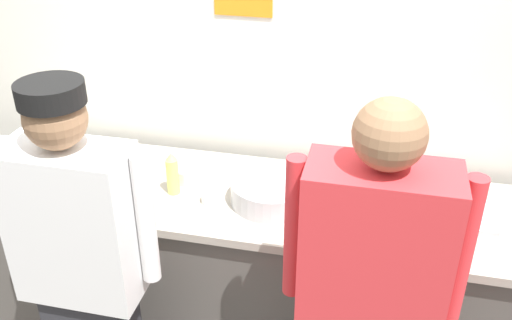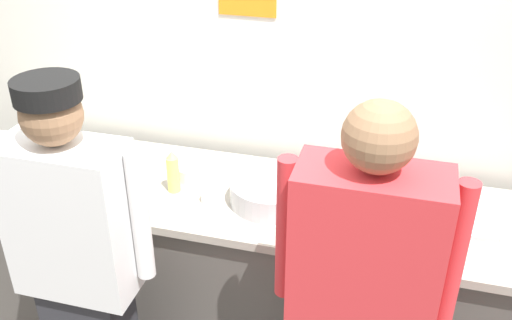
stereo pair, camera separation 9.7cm
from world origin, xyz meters
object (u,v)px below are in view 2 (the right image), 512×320
object	(u,v)px
sheet_tray	(440,216)
squeeze_bottle_primary	(21,163)
plate_stack_front	(107,174)
plate_stack_rear	(197,169)
ramekin_orange_sauce	(126,150)
deli_cup	(353,215)
mixing_bowl_steel	(271,192)
chefs_knife	(44,151)
chef_center	(359,314)
squeeze_bottle_secondary	(355,189)
ramekin_yellow_sauce	(211,196)
squeeze_bottle_spare	(173,172)
chef_near_left	(80,265)
ramekin_green_sauce	(83,160)

from	to	relation	value
sheet_tray	squeeze_bottle_primary	bearing A→B (deg)	-174.44
plate_stack_front	plate_stack_rear	world-z (taller)	same
ramekin_orange_sauce	deli_cup	xyz separation A→B (m)	(1.23, -0.33, 0.03)
deli_cup	mixing_bowl_steel	bearing A→B (deg)	167.90
deli_cup	plate_stack_rear	bearing A→B (deg)	164.62
chefs_knife	plate_stack_rear	bearing A→B (deg)	-0.35
chef_center	sheet_tray	bearing A→B (deg)	67.96
chef_center	squeeze_bottle_secondary	world-z (taller)	chef_center
ramekin_yellow_sauce	chefs_knife	xyz separation A→B (m)	(-1.01, 0.20, -0.02)
ramekin_orange_sauce	sheet_tray	bearing A→B (deg)	-6.22
chef_center	ramekin_orange_sauce	bearing A→B (deg)	147.10
plate_stack_rear	deli_cup	distance (m)	0.82
squeeze_bottle_spare	chefs_knife	size ratio (longest dim) A/B	0.76
plate_stack_front	deli_cup	size ratio (longest dim) A/B	2.18
chef_near_left	ramekin_orange_sauce	world-z (taller)	chef_near_left
sheet_tray	plate_stack_rear	bearing A→B (deg)	176.85
chef_center	squeeze_bottle_spare	xyz separation A→B (m)	(-0.93, 0.58, 0.10)
chef_center	chefs_knife	world-z (taller)	chef_center
squeeze_bottle_spare	ramekin_yellow_sauce	xyz separation A→B (m)	(0.20, -0.04, -0.08)
ramekin_green_sauce	ramekin_orange_sauce	bearing A→B (deg)	43.58
ramekin_yellow_sauce	deli_cup	size ratio (longest dim) A/B	0.94
mixing_bowl_steel	deli_cup	distance (m)	0.39
mixing_bowl_steel	squeeze_bottle_spare	world-z (taller)	squeeze_bottle_spare
plate_stack_rear	ramekin_orange_sauce	world-z (taller)	plate_stack_rear
sheet_tray	squeeze_bottle_spare	world-z (taller)	squeeze_bottle_spare
chef_near_left	mixing_bowl_steel	size ratio (longest dim) A/B	4.51
plate_stack_front	chefs_knife	size ratio (longest dim) A/B	0.78
ramekin_yellow_sauce	squeeze_bottle_spare	bearing A→B (deg)	169.17
chef_near_left	squeeze_bottle_spare	xyz separation A→B (m)	(0.16, 0.59, 0.12)
plate_stack_rear	deli_cup	world-z (taller)	deli_cup
plate_stack_rear	mixing_bowl_steel	world-z (taller)	mixing_bowl_steel
chef_near_left	chefs_knife	distance (m)	1.00
chef_center	squeeze_bottle_spare	world-z (taller)	chef_center
chefs_knife	deli_cup	bearing A→B (deg)	-7.65
deli_cup	squeeze_bottle_primary	bearing A→B (deg)	-178.67
sheet_tray	chefs_knife	size ratio (longest dim) A/B	1.62
sheet_tray	squeeze_bottle_secondary	bearing A→B (deg)	-178.13
plate_stack_front	ramekin_green_sauce	size ratio (longest dim) A/B	2.24
plate_stack_front	sheet_tray	bearing A→B (deg)	3.56
plate_stack_front	deli_cup	world-z (taller)	deli_cup
ramekin_orange_sauce	squeeze_bottle_spare	bearing A→B (deg)	-35.22
squeeze_bottle_primary	squeeze_bottle_secondary	bearing A→B (deg)	6.43
plate_stack_rear	mixing_bowl_steel	distance (m)	0.43
ramekin_yellow_sauce	chefs_knife	distance (m)	1.03
plate_stack_rear	plate_stack_front	bearing A→B (deg)	-158.28
sheet_tray	chef_center	bearing A→B (deg)	-112.04
sheet_tray	ramekin_green_sauce	xyz separation A→B (m)	(-1.75, 0.02, 0.01)
plate_stack_rear	mixing_bowl_steel	xyz separation A→B (m)	(0.41, -0.13, 0.02)
chefs_knife	chef_center	bearing A→B (deg)	-23.22
squeeze_bottle_spare	ramekin_orange_sauce	xyz separation A→B (m)	(-0.39, 0.27, -0.08)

